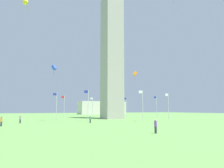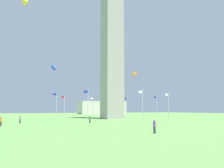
{
  "view_description": "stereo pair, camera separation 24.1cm",
  "coord_description": "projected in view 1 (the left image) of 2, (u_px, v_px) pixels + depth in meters",
  "views": [
    {
      "loc": [
        30.0,
        62.54,
        2.89
      ],
      "look_at": [
        0.0,
        0.0,
        11.08
      ],
      "focal_mm": 34.9,
      "sensor_mm": 36.0,
      "label": 1
    },
    {
      "loc": [
        29.78,
        62.64,
        2.89
      ],
      "look_at": [
        0.0,
        0.0,
        11.08
      ],
      "focal_mm": 34.9,
      "sensor_mm": 36.0,
      "label": 2
    }
  ],
  "objects": [
    {
      "name": "flagpole_ne",
      "position": [
        88.0,
        104.0,
        52.67
      ],
      "size": [
        1.12,
        0.14,
        7.68
      ],
      "color": "silver",
      "rests_on": "ground"
    },
    {
      "name": "person_green_shirt",
      "position": [
        90.0,
        119.0,
        47.59
      ],
      "size": [
        0.32,
        0.32,
        1.6
      ],
      "rotation": [
        0.0,
        0.0,
        -1.78
      ],
      "color": "#2D2D38",
      "rests_on": "ground"
    },
    {
      "name": "flagpole_sw",
      "position": [
        127.0,
        106.0,
        85.35
      ],
      "size": [
        1.12,
        0.14,
        7.68
      ],
      "color": "silver",
      "rests_on": "ground"
    },
    {
      "name": "person_orange_shirt",
      "position": [
        1.0,
        121.0,
        37.9
      ],
      "size": [
        0.32,
        0.32,
        1.75
      ],
      "rotation": [
        0.0,
        0.0,
        -3.17
      ],
      "color": "#2D2D38",
      "rests_on": "ground"
    },
    {
      "name": "ground_plane",
      "position": [
        112.0,
        119.0,
        68.54
      ],
      "size": [
        260.0,
        260.0,
        0.0
      ],
      "primitive_type": "plane",
      "color": "#609347"
    },
    {
      "name": "distant_building",
      "position": [
        102.0,
        108.0,
        140.75
      ],
      "size": [
        29.93,
        10.25,
        8.12
      ],
      "color": "beige",
      "rests_on": "ground"
    },
    {
      "name": "person_gray_shirt",
      "position": [
        20.0,
        119.0,
        46.51
      ],
      "size": [
        0.32,
        0.32,
        1.68
      ],
      "rotation": [
        0.0,
        0.0,
        -3.06
      ],
      "color": "#2D2D38",
      "rests_on": "ground"
    },
    {
      "name": "flagpole_nw",
      "position": [
        64.0,
        106.0,
        74.76
      ],
      "size": [
        1.12,
        0.14,
        7.68
      ],
      "color": "silver",
      "rests_on": "ground"
    },
    {
      "name": "person_purple_shirt",
      "position": [
        156.0,
        126.0,
        26.65
      ],
      "size": [
        0.32,
        0.32,
        1.76
      ],
      "rotation": [
        0.0,
        0.0,
        -2.41
      ],
      "color": "#2D2D38",
      "rests_on": "ground"
    },
    {
      "name": "flagpole_n",
      "position": [
        56.0,
        105.0,
        61.52
      ],
      "size": [
        1.12,
        0.14,
        7.68
      ],
      "color": "silver",
      "rests_on": "ground"
    },
    {
      "name": "flagpole_w",
      "position": [
        93.0,
        106.0,
        84.62
      ],
      "size": [
        1.12,
        0.14,
        7.68
      ],
      "color": "silver",
      "rests_on": "ground"
    },
    {
      "name": "flagpole_e",
      "position": [
        142.0,
        104.0,
        53.4
      ],
      "size": [
        1.12,
        0.14,
        7.68
      ],
      "color": "silver",
      "rests_on": "ground"
    },
    {
      "name": "flagpole_se",
      "position": [
        168.0,
        105.0,
        63.27
      ],
      "size": [
        1.12,
        0.14,
        7.68
      ],
      "color": "silver",
      "rests_on": "ground"
    },
    {
      "name": "obelisk_monument",
      "position": [
        112.0,
        38.0,
        71.64
      ],
      "size": [
        5.81,
        5.81,
        52.86
      ],
      "color": "#A8A399",
      "rests_on": "ground"
    },
    {
      "name": "kite_yellow_delta",
      "position": [
        27.0,
        2.0,
        48.47
      ],
      "size": [
        1.98,
        2.09,
        2.78
      ],
      "color": "yellow"
    },
    {
      "name": "kite_blue_box",
      "position": [
        54.0,
        68.0,
        56.2
      ],
      "size": [
        1.3,
        1.56,
        2.76
      ],
      "color": "blue"
    },
    {
      "name": "flagpole_s",
      "position": [
        156.0,
        106.0,
        76.5
      ],
      "size": [
        1.12,
        0.14,
        7.68
      ],
      "color": "silver",
      "rests_on": "ground"
    },
    {
      "name": "kite_orange_box",
      "position": [
        135.0,
        74.0,
        55.11
      ],
      "size": [
        1.15,
        0.63,
        2.28
      ],
      "color": "orange"
    }
  ]
}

